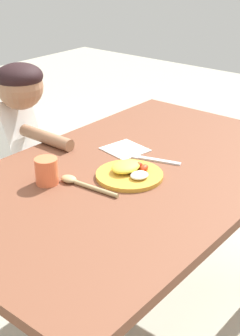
{
  "coord_description": "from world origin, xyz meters",
  "views": [
    {
      "loc": [
        -1.09,
        -0.84,
        1.38
      ],
      "look_at": [
        -0.04,
        0.02,
        0.73
      ],
      "focal_mm": 50.13,
      "sensor_mm": 36.0,
      "label": 1
    }
  ],
  "objects_px": {
    "drinking_cup": "(47,171)",
    "person": "(18,165)",
    "fork": "(150,159)",
    "spoon": "(80,183)",
    "plate": "(130,173)"
  },
  "relations": [
    {
      "from": "drinking_cup",
      "to": "person",
      "type": "distance_m",
      "value": 0.51
    },
    {
      "from": "fork",
      "to": "person",
      "type": "relative_size",
      "value": 0.22
    },
    {
      "from": "spoon",
      "to": "drinking_cup",
      "type": "bearing_deg",
      "value": 25.06
    },
    {
      "from": "spoon",
      "to": "person",
      "type": "bearing_deg",
      "value": -23.13
    },
    {
      "from": "person",
      "to": "plate",
      "type": "bearing_deg",
      "value": 88.05
    },
    {
      "from": "spoon",
      "to": "drinking_cup",
      "type": "distance_m",
      "value": 0.11
    },
    {
      "from": "fork",
      "to": "person",
      "type": "height_order",
      "value": "person"
    },
    {
      "from": "plate",
      "to": "drinking_cup",
      "type": "bearing_deg",
      "value": 139.25
    },
    {
      "from": "plate",
      "to": "fork",
      "type": "relative_size",
      "value": 0.97
    },
    {
      "from": "plate",
      "to": "drinking_cup",
      "type": "relative_size",
      "value": 2.59
    },
    {
      "from": "fork",
      "to": "drinking_cup",
      "type": "xyz_separation_m",
      "value": [
        -0.34,
        0.15,
        0.04
      ]
    },
    {
      "from": "fork",
      "to": "spoon",
      "type": "relative_size",
      "value": 1.03
    },
    {
      "from": "spoon",
      "to": "drinking_cup",
      "type": "xyz_separation_m",
      "value": [
        -0.05,
        0.09,
        0.03
      ]
    },
    {
      "from": "drinking_cup",
      "to": "person",
      "type": "height_order",
      "value": "person"
    },
    {
      "from": "drinking_cup",
      "to": "person",
      "type": "bearing_deg",
      "value": 62.71
    }
  ]
}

